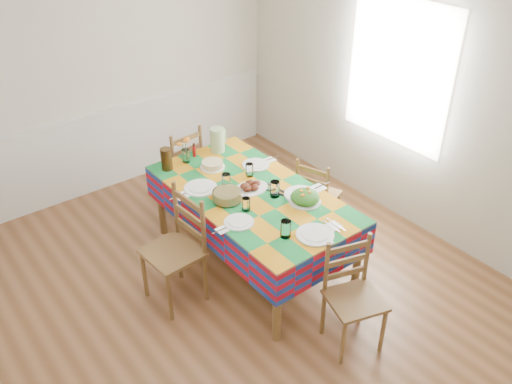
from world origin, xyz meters
TOP-DOWN VIEW (x-y plane):
  - room at (0.00, 0.00)m, footprint 4.58×5.08m
  - wainscot at (0.00, 2.48)m, footprint 4.41×0.06m
  - window_right at (2.23, 0.30)m, footprint 0.00×1.40m
  - dining_table at (0.55, 0.40)m, footprint 1.05×1.95m
  - setting_near_head at (0.50, -0.35)m, footprint 0.49×0.33m
  - setting_left_near at (0.25, 0.14)m, footprint 0.45×0.27m
  - setting_left_far at (0.29, 0.67)m, footprint 0.54×0.32m
  - setting_right_near at (0.80, 0.14)m, footprint 0.57×0.33m
  - setting_right_far at (0.82, 0.71)m, footprint 0.49×0.28m
  - meat_platter at (0.57, 0.44)m, footprint 0.33×0.24m
  - salad_platter at (0.82, -0.00)m, footprint 0.28×0.28m
  - pasta_bowl at (0.31, 0.42)m, footprint 0.25×0.25m
  - cake at (0.53, 0.97)m, footprint 0.23×0.23m
  - serving_utensils at (0.74, 0.27)m, footprint 0.15×0.34m
  - flower_vase at (0.39, 1.22)m, footprint 0.16×0.13m
  - hot_sauce at (0.51, 1.26)m, footprint 0.03×0.03m
  - green_pitcher at (0.76, 1.21)m, footprint 0.14×0.14m
  - tea_pitcher at (0.18, 1.21)m, footprint 0.11×0.11m
  - name_card at (0.56, -0.56)m, footprint 0.08×0.02m
  - chair_near at (0.57, -0.83)m, footprint 0.49×0.48m
  - chair_far at (0.56, 1.63)m, footprint 0.44×0.42m
  - chair_left at (-0.22, 0.40)m, footprint 0.45×0.47m
  - chair_right at (1.34, 0.39)m, footprint 0.46×0.47m

SIDE VIEW (x-z plane):
  - chair_right at x=1.34m, z-range -0.01..0.84m
  - chair_near at x=0.57m, z-range -0.01..0.89m
  - chair_far at x=0.56m, z-range -0.01..0.92m
  - wainscot at x=0.00m, z-range 0.03..0.95m
  - chair_left at x=-0.22m, z-range -0.01..1.00m
  - dining_table at x=0.55m, z-range 0.30..1.06m
  - serving_utensils at x=0.74m, z-range 0.76..0.77m
  - name_card at x=0.56m, z-range 0.76..0.78m
  - meat_platter at x=0.57m, z-range 0.75..0.82m
  - setting_left_near at x=0.25m, z-range 0.73..0.85m
  - setting_right_far at x=0.82m, z-range 0.73..0.85m
  - cake at x=0.53m, z-range 0.76..0.82m
  - setting_left_far at x=0.29m, z-range 0.72..0.86m
  - setting_near_head at x=0.50m, z-range 0.72..0.87m
  - setting_right_near at x=0.80m, z-range 0.72..0.87m
  - salad_platter at x=0.82m, z-range 0.75..0.86m
  - pasta_bowl at x=0.31m, z-range 0.76..0.85m
  - hot_sauce at x=0.51m, z-range 0.76..0.90m
  - flower_vase at x=0.39m, z-range 0.74..0.99m
  - tea_pitcher at x=0.18m, z-range 0.76..0.97m
  - green_pitcher at x=0.76m, z-range 0.76..1.01m
  - room at x=0.00m, z-range -0.04..2.74m
  - window_right at x=2.23m, z-range 0.80..2.20m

